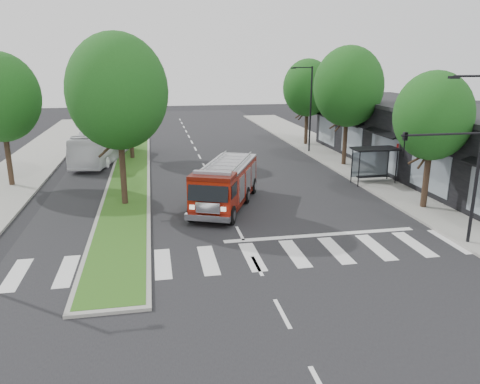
# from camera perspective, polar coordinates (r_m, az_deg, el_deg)

# --- Properties ---
(ground) EXTENTS (140.00, 140.00, 0.00)m
(ground) POSITION_cam_1_polar(r_m,az_deg,el_deg) (24.05, -0.01, -5.07)
(ground) COLOR black
(ground) RESTS_ON ground
(sidewalk_right) EXTENTS (5.00, 80.00, 0.15)m
(sidewalk_right) POSITION_cam_1_polar(r_m,az_deg,el_deg) (37.14, 16.30, 1.95)
(sidewalk_right) COLOR gray
(sidewalk_right) RESTS_ON ground
(median) EXTENTS (3.00, 50.00, 0.15)m
(median) POSITION_cam_1_polar(r_m,az_deg,el_deg) (41.01, -13.05, 3.46)
(median) COLOR gray
(median) RESTS_ON ground
(storefront_row) EXTENTS (8.00, 30.00, 5.00)m
(storefront_row) POSITION_cam_1_polar(r_m,az_deg,el_deg) (38.91, 22.54, 5.64)
(storefront_row) COLOR black
(storefront_row) RESTS_ON ground
(bus_shelter) EXTENTS (3.20, 1.60, 2.61)m
(bus_shelter) POSITION_cam_1_polar(r_m,az_deg,el_deg) (34.53, 15.99, 4.30)
(bus_shelter) COLOR black
(bus_shelter) RESTS_ON ground
(tree_right_near) EXTENTS (4.40, 4.40, 8.05)m
(tree_right_near) POSITION_cam_1_polar(r_m,az_deg,el_deg) (28.89, 22.48, 8.54)
(tree_right_near) COLOR black
(tree_right_near) RESTS_ON ground
(tree_right_mid) EXTENTS (5.60, 5.60, 9.72)m
(tree_right_mid) POSITION_cam_1_polar(r_m,az_deg,el_deg) (39.39, 13.06, 12.39)
(tree_right_mid) COLOR black
(tree_right_mid) RESTS_ON ground
(tree_right_far) EXTENTS (5.00, 5.00, 8.73)m
(tree_right_far) POSITION_cam_1_polar(r_m,az_deg,el_deg) (48.75, 8.26, 12.45)
(tree_right_far) COLOR black
(tree_right_far) RESTS_ON ground
(tree_median_near) EXTENTS (5.80, 5.80, 10.16)m
(tree_median_near) POSITION_cam_1_polar(r_m,az_deg,el_deg) (28.19, -14.72, 11.73)
(tree_median_near) COLOR black
(tree_median_near) RESTS_ON ground
(tree_median_far) EXTENTS (5.60, 5.60, 9.72)m
(tree_median_far) POSITION_cam_1_polar(r_m,az_deg,el_deg) (42.17, -13.51, 12.57)
(tree_median_far) COLOR black
(tree_median_far) RESTS_ON ground
(tree_left_mid) EXTENTS (5.20, 5.20, 9.16)m
(tree_left_mid) POSITION_cam_1_polar(r_m,az_deg,el_deg) (35.55, -27.20, 10.22)
(tree_left_mid) COLOR black
(tree_left_mid) RESTS_ON ground
(streetlight_right_near) EXTENTS (4.08, 0.22, 8.00)m
(streetlight_right_near) POSITION_cam_1_polar(r_m,az_deg,el_deg) (23.46, 25.57, 4.67)
(streetlight_right_near) COLOR black
(streetlight_right_near) RESTS_ON ground
(streetlight_right_far) EXTENTS (2.11, 0.20, 8.00)m
(streetlight_right_far) POSITION_cam_1_polar(r_m,az_deg,el_deg) (44.70, 8.43, 10.40)
(streetlight_right_far) COLOR black
(streetlight_right_far) RESTS_ON ground
(fire_engine) EXTENTS (5.40, 8.47, 2.83)m
(fire_engine) POSITION_cam_1_polar(r_m,az_deg,el_deg) (28.10, -1.78, 0.93)
(fire_engine) COLOR #500C04
(fire_engine) RESTS_ON ground
(city_bus) EXTENTS (4.47, 10.91, 2.96)m
(city_bus) POSITION_cam_1_polar(r_m,az_deg,el_deg) (42.63, -16.46, 5.60)
(city_bus) COLOR silver
(city_bus) RESTS_ON ground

